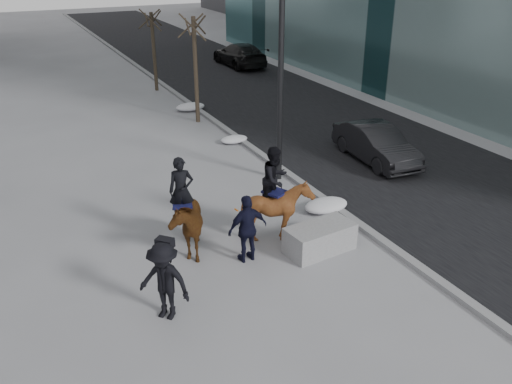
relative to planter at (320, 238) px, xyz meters
name	(u,v)px	position (x,y,z in m)	size (l,w,h in m)	color
ground	(278,266)	(-1.31, -0.19, -0.35)	(120.00, 120.00, 0.00)	gray
road	(310,119)	(5.69, 9.81, -0.35)	(8.00, 90.00, 0.01)	black
curb	(227,130)	(1.69, 9.81, -0.29)	(0.25, 90.00, 0.12)	gray
planter	(320,238)	(0.00, 0.00, 0.00)	(1.76, 0.88, 0.71)	#99999B
car_near	(376,144)	(5.15, 4.44, 0.30)	(1.39, 3.97, 1.31)	black
car_far	(239,55)	(7.66, 21.63, 0.36)	(2.00, 4.92, 1.43)	black
tree_near	(195,65)	(1.09, 11.69, 2.12)	(1.20, 1.20, 4.95)	#342B1F
tree_far	(154,48)	(1.09, 17.91, 1.86)	(1.20, 1.20, 4.43)	#332A1E
mounted_left	(185,218)	(-3.05, 1.52, 0.57)	(1.36, 2.08, 2.48)	#45200D
mounted_right	(277,204)	(-0.68, 1.06, 0.67)	(1.83, 1.92, 2.54)	#512410
feeder	(248,229)	(-1.83, 0.41, 0.52)	(1.04, 0.88, 1.75)	black
camera_crew	(164,281)	(-4.33, -0.87, 0.53)	(1.25, 1.27, 1.75)	black
lamppost	(284,24)	(1.29, 4.44, 4.64)	(0.25, 1.70, 9.09)	black
snow_piles	(241,144)	(1.39, 7.84, -0.19)	(1.37, 12.52, 0.35)	silver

